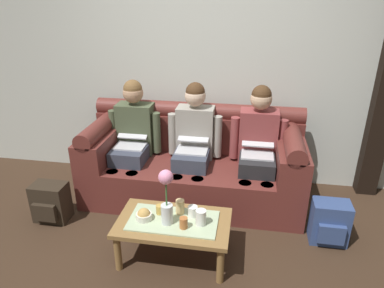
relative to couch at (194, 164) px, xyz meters
name	(u,v)px	position (x,y,z in m)	size (l,w,h in m)	color
ground_plane	(169,272)	(0.00, -1.17, -0.37)	(14.00, 14.00, 0.00)	#382619
back_wall_patterned	(202,51)	(0.00, 0.53, 1.08)	(6.00, 0.12, 2.90)	silver
couch	(194,164)	(0.00, 0.00, 0.00)	(2.21, 0.88, 0.96)	maroon
person_left	(133,135)	(-0.65, 0.00, 0.29)	(0.56, 0.67, 1.22)	#383D4C
person_middle	(194,139)	(0.00, 0.00, 0.29)	(0.56, 0.67, 1.22)	#383D4C
person_right	(258,143)	(0.65, 0.00, 0.29)	(0.56, 0.67, 1.22)	#232326
coffee_table	(173,226)	(0.00, -0.99, -0.06)	(0.91, 0.53, 0.37)	olive
flower_vase	(166,196)	(-0.04, -1.03, 0.24)	(0.11, 0.11, 0.47)	silver
snack_bowl	(144,215)	(-0.23, -1.02, 0.03)	(0.13, 0.13, 0.10)	silver
cup_near_left	(193,211)	(0.14, -0.91, 0.04)	(0.08, 0.08, 0.09)	white
cup_near_right	(201,217)	(0.22, -1.01, 0.06)	(0.08, 0.08, 0.13)	white
cup_far_center	(180,207)	(0.03, -0.88, 0.06)	(0.07, 0.07, 0.12)	#DBB77A
cup_far_left	(160,209)	(-0.13, -0.92, 0.03)	(0.06, 0.06, 0.08)	gold
cup_far_right	(184,223)	(0.10, -1.07, 0.04)	(0.06, 0.06, 0.09)	#B26633
backpack_right	(329,223)	(1.29, -0.56, -0.18)	(0.32, 0.25, 0.39)	#33477A
backpack_left	(51,203)	(-1.27, -0.68, -0.18)	(0.32, 0.25, 0.38)	#2D2319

